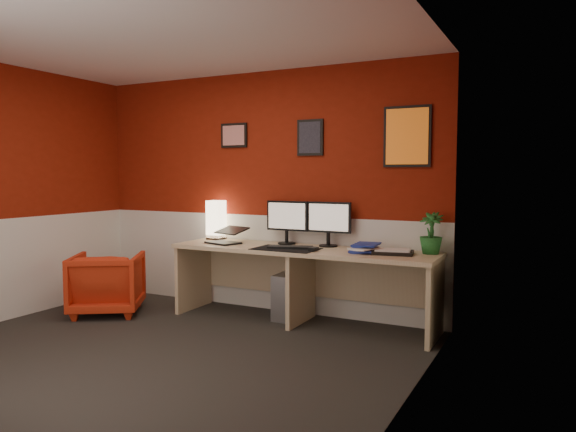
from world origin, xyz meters
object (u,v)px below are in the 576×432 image
Objects in this scene: monitor_right at (328,217)px; potted_plant at (431,233)px; zen_tray at (393,252)px; armchair at (107,283)px; laptop at (223,233)px; desk at (301,286)px; monitor_left at (287,215)px; pc_tower at (290,295)px; shoji_lamp at (216,221)px.

monitor_right is 1.57× the size of potted_plant.
zen_tray is at bearing -16.42° from monitor_right.
monitor_right reaches higher than armchair.
laptop is at bearing -164.90° from monitor_right.
monitor_right is at bearing 32.63° from laptop.
zen_tray is (1.74, 0.07, -0.09)m from laptop.
potted_plant is (1.19, 0.18, 0.55)m from desk.
laptop reaches higher than desk.
desk is at bearing -38.42° from monitor_left.
monitor_right is at bearing 10.97° from pc_tower.
potted_plant is 3.27m from armchair.
laptop is (0.27, -0.28, -0.09)m from shoji_lamp.
zen_tray is 2.92m from armchair.
zen_tray is at bearing -9.60° from monitor_left.
zen_tray is (2.02, -0.21, -0.18)m from shoji_lamp.
laptop is 0.48× the size of armchair.
armchair is at bearing -159.66° from monitor_right.
shoji_lamp is 0.40m from laptop.
laptop is 0.67m from monitor_left.
shoji_lamp is 0.58× the size of armchair.
zen_tray is 0.95× the size of potted_plant.
shoji_lamp is 1.32m from monitor_right.
zen_tray is 0.38m from potted_plant.
shoji_lamp is 1.14× the size of zen_tray.
desk reaches higher than pc_tower.
monitor_left reaches higher than laptop.
armchair reaches higher than pc_tower.
desk is 0.27m from pc_tower.
zen_tray reaches higher than armchair.
armchair is at bearing -155.18° from monitor_left.
monitor_left is 1.29× the size of pc_tower.
shoji_lamp is at bearing 172.42° from pc_tower.
monitor_left is 1.45m from potted_plant.
monitor_left is 1.00× the size of monitor_right.
shoji_lamp is 1.08× the size of potted_plant.
desk is 2.02m from armchair.
shoji_lamp is 0.87m from monitor_left.
potted_plant reaches higher than zen_tray.
zen_tray is at bearing 159.26° from armchair.
desk is 4.48× the size of monitor_left.
armchair is (-1.75, -0.70, 0.09)m from pc_tower.
laptop is 0.57× the size of monitor_right.
shoji_lamp is (-1.12, 0.22, 0.56)m from desk.
pc_tower is (-1.08, 0.12, -0.52)m from zen_tray.
laptop reaches higher than zen_tray.
monitor_left is at bearing -178.43° from monitor_right.
desk is at bearing 163.99° from armchair.
potted_plant is at bearing 161.19° from armchair.
desk is 7.03× the size of potted_plant.
zen_tray is at bearing 19.92° from laptop.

